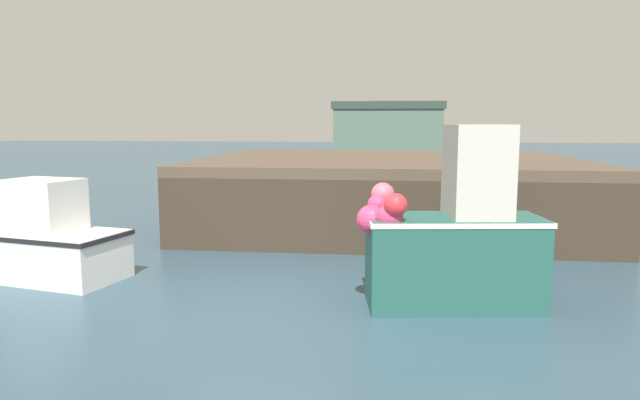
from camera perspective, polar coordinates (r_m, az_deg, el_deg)
ground at (r=9.41m, az=-6.82°, el=-10.66°), size 120.00×160.00×0.10m
pier at (r=16.10m, az=6.90°, el=3.05°), size 10.46×8.65×1.92m
fishing_boat_near_left at (r=12.21m, az=-27.07°, el=-3.77°), size 4.19×2.24×1.87m
fishing_boat_near_right at (r=9.29m, az=13.30°, el=-3.80°), size 2.97×1.55×2.88m
warehouse at (r=39.83m, az=6.77°, el=6.58°), size 7.39×4.80×4.31m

